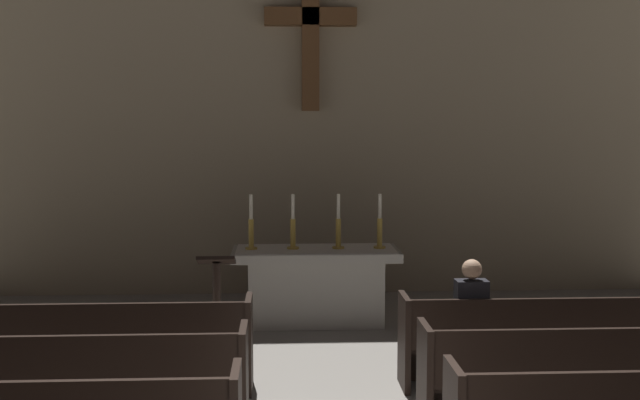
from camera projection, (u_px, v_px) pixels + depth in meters
The scene contains 12 objects.
pew_left_row_3 at pixel (61, 384), 6.57m from camera, with size 3.12×0.50×0.95m.
pew_left_row_4 at pixel (93, 346), 7.69m from camera, with size 3.12×0.50×0.95m.
pew_right_row_3 at pixel (599, 375), 6.80m from camera, with size 3.12×0.50×0.95m.
pew_right_row_4 at pixel (554, 340), 7.92m from camera, with size 3.12×0.50×0.95m.
altar at pixel (316, 284), 10.36m from camera, with size 2.20×0.90×1.01m.
candlestick_outer_left at pixel (251, 232), 10.25m from camera, with size 0.16×0.16×0.72m.
candlestick_inner_left at pixel (293, 231), 10.27m from camera, with size 0.16×0.16×0.72m.
candlestick_inner_right at pixel (338, 231), 10.30m from camera, with size 0.16×0.16×0.72m.
candlestick_outer_right at pixel (380, 231), 10.33m from camera, with size 0.16×0.16×0.72m.
apse_with_cross at pixel (310, 64), 12.05m from camera, with size 10.97×0.51×7.14m.
lectern at pixel (217, 305), 9.11m from camera, with size 0.44×0.36×1.15m.
lone_worshipper at pixel (469, 319), 7.89m from camera, with size 0.32×0.43×1.32m.
Camera 1 is at (-0.45, -4.27, 2.68)m, focal length 43.81 mm.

